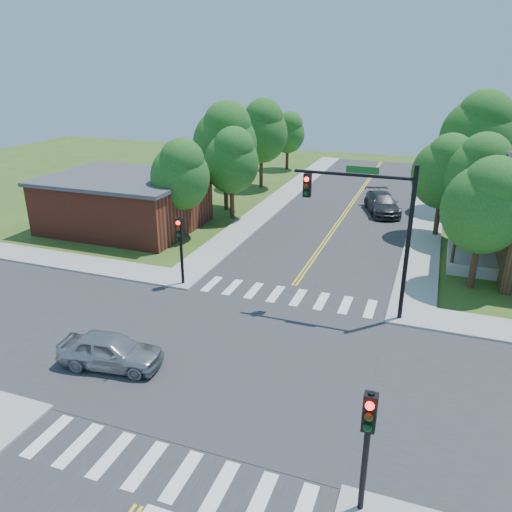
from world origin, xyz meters
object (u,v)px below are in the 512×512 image
at_px(car_silver, 111,351).
at_px(car_dgrey, 382,204).
at_px(signal_mast_ne, 371,216).
at_px(signal_pole_nw, 180,238).
at_px(signal_pole_se, 368,431).

relative_size(car_silver, car_dgrey, 0.75).
height_order(signal_mast_ne, signal_pole_nw, signal_mast_ne).
height_order(signal_mast_ne, signal_pole_se, signal_mast_ne).
distance_m(signal_pole_se, signal_pole_nw, 15.84).
xyz_separation_m(signal_pole_se, car_silver, (-10.22, 3.46, -1.97)).
bearing_deg(signal_pole_se, car_dgrey, 95.85).
height_order(signal_mast_ne, car_dgrey, signal_mast_ne).
relative_size(signal_mast_ne, signal_pole_nw, 1.89).
relative_size(signal_mast_ne, car_silver, 1.70).
bearing_deg(signal_pole_nw, signal_pole_se, -45.00).
bearing_deg(car_dgrey, signal_pole_nw, -134.08).
xyz_separation_m(signal_mast_ne, car_silver, (-8.53, -7.75, -4.16)).
bearing_deg(car_dgrey, signal_mast_ne, -104.71).
relative_size(signal_pole_se, car_silver, 0.89).
height_order(signal_mast_ne, car_silver, signal_mast_ne).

